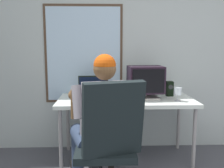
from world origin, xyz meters
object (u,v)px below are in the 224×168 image
at_px(crt_monitor, 145,80).
at_px(coffee_mug, 118,98).
at_px(office_chair, 109,137).
at_px(person_seated, 101,120).
at_px(desk, 126,103).
at_px(desk_speaker, 170,89).
at_px(laptop, 93,92).
at_px(wine_glass, 178,92).

relative_size(crt_monitor, coffee_mug, 4.80).
bearing_deg(office_chair, crt_monitor, 63.88).
xyz_separation_m(person_seated, coffee_mug, (0.18, 0.44, 0.11)).
distance_m(crt_monitor, coffee_mug, 0.40).
height_order(desk, desk_speaker, desk_speaker).
distance_m(crt_monitor, laptop, 0.61).
height_order(laptop, coffee_mug, laptop).
height_order(person_seated, laptop, person_seated).
distance_m(desk_speaker, coffee_mug, 0.71).
relative_size(person_seated, laptop, 3.52).
bearing_deg(wine_glass, coffee_mug, -178.86).
relative_size(office_chair, person_seated, 0.85).
xyz_separation_m(office_chair, desk_speaker, (0.75, 1.02, 0.22)).
distance_m(desk, wine_glass, 0.59).
relative_size(wine_glass, desk_speaker, 0.85).
height_order(person_seated, coffee_mug, person_seated).
height_order(desk, office_chair, office_chair).
bearing_deg(desk, wine_glass, -16.02).
distance_m(desk, office_chair, 0.91).
bearing_deg(coffee_mug, desk_speaker, 25.86).
bearing_deg(coffee_mug, office_chair, -99.13).
bearing_deg(office_chair, laptop, 99.31).
bearing_deg(crt_monitor, person_seated, -129.04).
bearing_deg(desk_speaker, coffee_mug, -154.14).
distance_m(office_chair, crt_monitor, 1.04).
height_order(person_seated, wine_glass, person_seated).
relative_size(desk, crt_monitor, 3.77).
bearing_deg(person_seated, crt_monitor, 50.96).
height_order(desk, person_seated, person_seated).
relative_size(desk, office_chair, 1.43).
xyz_separation_m(office_chair, wine_glass, (0.76, 0.72, 0.23)).
bearing_deg(wine_glass, laptop, 165.36).
xyz_separation_m(laptop, wine_glass, (0.92, -0.24, 0.04)).
bearing_deg(desk_speaker, crt_monitor, -157.44).
bearing_deg(crt_monitor, desk_speaker, 22.56).
relative_size(desk, person_seated, 1.22).
bearing_deg(desk, coffee_mug, -120.64).
xyz_separation_m(person_seated, desk_speaker, (0.82, 0.75, 0.16)).
relative_size(person_seated, coffee_mug, 14.89).
bearing_deg(coffee_mug, desk, 59.36).
xyz_separation_m(desk, desk_speaker, (0.53, 0.14, 0.14)).
bearing_deg(office_chair, desk_speaker, 53.64).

